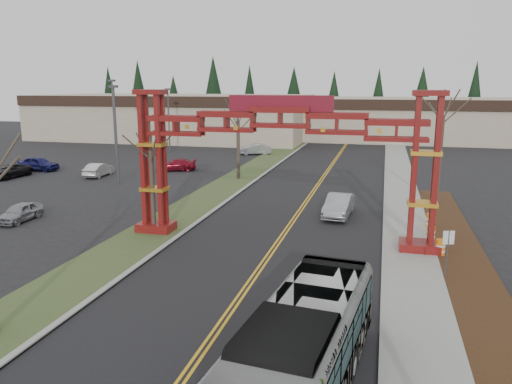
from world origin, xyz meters
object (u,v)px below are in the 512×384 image
(transit_bus, at_px, (297,362))
(parked_car_far_a, at_px, (255,149))
(parked_car_near_b, at_px, (99,170))
(light_pole_near, at_px, (116,127))
(parked_car_mid_b, at_px, (38,164))
(street_sign, at_px, (448,245))
(bare_tree_right_far, at_px, (443,120))
(light_pole_far, at_px, (169,115))
(parked_car_near_a, at_px, (20,212))
(light_pole_mid, at_px, (114,112))
(gateway_arch, at_px, (280,142))
(bare_tree_median_mid, at_px, (151,151))
(silver_sedan, at_px, (339,206))
(retail_building_west, at_px, (175,117))
(barrel_north, at_px, (430,221))
(parked_car_mid_a, at_px, (176,165))
(barrel_south, at_px, (440,248))
(retail_building_east, at_px, (411,119))
(bare_tree_median_far, at_px, (238,121))
(parked_car_near_c, at_px, (9,171))
(barrel_mid, at_px, (431,234))

(transit_bus, height_order, parked_car_far_a, transit_bus)
(parked_car_near_b, relative_size, light_pole_near, 0.46)
(parked_car_mid_b, relative_size, street_sign, 1.86)
(bare_tree_right_far, xyz_separation_m, light_pole_far, (-33.29, 23.93, -1.54))
(parked_car_near_a, height_order, light_pole_mid, light_pole_mid)
(gateway_arch, relative_size, bare_tree_median_mid, 2.54)
(parked_car_near_a, relative_size, light_pole_mid, 0.37)
(silver_sedan, height_order, bare_tree_median_mid, bare_tree_median_mid)
(retail_building_west, xyz_separation_m, barrel_north, (38.97, -48.86, -3.26))
(transit_bus, relative_size, parked_car_mid_a, 2.55)
(parked_car_near_b, xyz_separation_m, light_pole_mid, (-5.85, 13.62, 5.01))
(bare_tree_right_far, bearing_deg, barrel_south, -94.22)
(retail_building_west, height_order, bare_tree_median_mid, retail_building_west)
(gateway_arch, xyz_separation_m, bare_tree_right_far, (10.00, 12.42, 0.61))
(retail_building_east, xyz_separation_m, transit_bus, (-6.25, -77.42, -1.96))
(bare_tree_median_mid, bearing_deg, retail_building_east, 73.87)
(parked_car_mid_a, height_order, barrel_south, parked_car_mid_a)
(parked_car_far_a, relative_size, light_pole_mid, 0.45)
(bare_tree_right_far, bearing_deg, bare_tree_median_mid, -144.77)
(bare_tree_median_mid, height_order, barrel_south, bare_tree_median_mid)
(transit_bus, bearing_deg, bare_tree_right_far, 83.71)
(parked_car_near_b, relative_size, bare_tree_median_far, 0.52)
(retail_building_west, xyz_separation_m, silver_sedan, (32.90, -47.19, -2.98))
(retail_building_east, bearing_deg, bare_tree_right_far, -90.00)
(silver_sedan, height_order, parked_car_far_a, silver_sedan)
(retail_building_east, relative_size, bare_tree_right_far, 4.29)
(parked_car_mid_b, bearing_deg, parked_car_near_c, -179.49)
(parked_car_near_a, height_order, parked_car_near_c, parked_car_near_c)
(gateway_arch, xyz_separation_m, barrel_north, (8.97, 5.10, -5.48))
(street_sign, height_order, barrel_mid, street_sign)
(barrel_north, bearing_deg, light_pole_near, 162.35)
(barrel_north, bearing_deg, light_pole_mid, 145.86)
(retail_building_east, relative_size, bare_tree_median_far, 4.75)
(parked_car_mid_b, bearing_deg, parked_car_mid_a, -74.42)
(light_pole_mid, bearing_deg, parked_car_mid_a, -34.79)
(silver_sedan, relative_size, parked_car_near_b, 1.13)
(parked_car_near_b, xyz_separation_m, light_pole_far, (-0.91, 19.65, 4.36))
(silver_sedan, distance_m, street_sign, 12.27)
(bare_tree_right_far, bearing_deg, barrel_mid, -96.90)
(bare_tree_median_mid, distance_m, light_pole_mid, 36.70)
(bare_tree_right_far, bearing_deg, transit_bus, -102.64)
(barrel_north, bearing_deg, bare_tree_right_far, 82.00)
(parked_car_near_a, relative_size, barrel_north, 3.65)
(parked_car_near_c, bearing_deg, transit_bus, -37.02)
(light_pole_far, bearing_deg, retail_building_west, 110.87)
(parked_car_near_b, height_order, light_pole_far, light_pole_far)
(barrel_mid, distance_m, barrel_north, 2.90)
(bare_tree_median_far, bearing_deg, light_pole_far, 130.63)
(retail_building_east, height_order, transit_bus, retail_building_east)
(silver_sedan, xyz_separation_m, barrel_south, (6.14, -7.26, -0.29))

